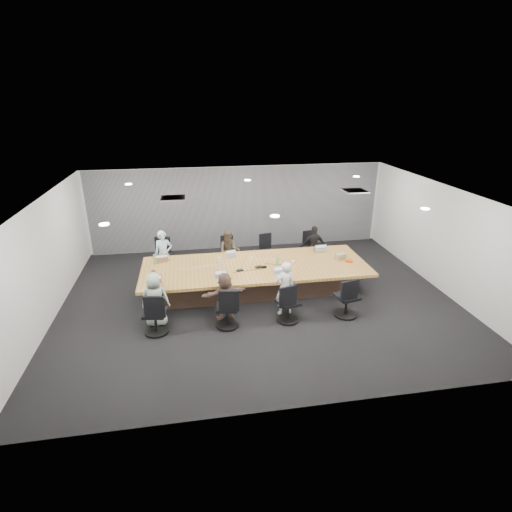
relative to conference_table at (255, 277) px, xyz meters
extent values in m
cube|color=black|center=(0.00, -0.50, -0.40)|extent=(10.00, 8.00, 0.00)
cube|color=white|center=(0.00, -0.50, 2.40)|extent=(10.00, 8.00, 0.00)
cube|color=beige|center=(0.00, 3.50, 1.00)|extent=(10.00, 0.00, 2.80)
cube|color=beige|center=(0.00, -4.50, 1.00)|extent=(10.00, 0.00, 2.80)
cube|color=beige|center=(-5.00, -0.50, 1.00)|extent=(0.00, 8.00, 2.80)
cube|color=beige|center=(5.00, -0.50, 1.00)|extent=(0.00, 8.00, 2.80)
cube|color=slate|center=(0.00, 3.42, 1.00)|extent=(9.80, 0.04, 2.80)
cube|color=#4B3429|center=(0.00, 0.00, -0.07)|extent=(4.80, 1.40, 0.66)
cube|color=#BC873E|center=(0.00, 0.00, 0.30)|extent=(6.00, 2.20, 0.08)
imported|color=#ACCCE4|center=(-2.46, 1.35, 0.30)|extent=(0.53, 0.36, 1.39)
cube|color=#8C6647|center=(-2.46, 0.80, 0.35)|extent=(0.40, 0.31, 0.02)
imported|color=#4C4032|center=(-0.56, 1.35, 0.25)|extent=(0.70, 0.59, 1.31)
cube|color=#B2B2B7|center=(-0.56, 0.80, 0.35)|extent=(0.32, 0.25, 0.02)
imported|color=black|center=(2.03, 1.35, 0.25)|extent=(0.77, 0.32, 1.31)
cube|color=#B2B2B7|center=(2.03, 0.80, 0.35)|extent=(0.34, 0.24, 0.02)
imported|color=#98AD9A|center=(-2.54, -1.35, 0.25)|extent=(0.66, 0.45, 1.30)
cube|color=#8C6647|center=(-2.54, -0.80, 0.35)|extent=(0.31, 0.23, 0.02)
imported|color=brown|center=(-0.95, -1.35, 0.19)|extent=(1.15, 0.59, 1.19)
cube|color=#B2B2B7|center=(-0.95, -0.80, 0.35)|extent=(0.34, 0.26, 0.02)
imported|color=silver|center=(0.49, -1.35, 0.28)|extent=(0.56, 0.42, 1.37)
cube|color=#B2B2B7|center=(0.49, -0.80, 0.35)|extent=(0.32, 0.24, 0.02)
cylinder|color=#579F57|center=(-2.65, 0.57, 0.47)|extent=(0.08, 0.08, 0.26)
cylinder|color=#579F57|center=(0.57, -0.14, 0.46)|extent=(0.07, 0.07, 0.24)
cylinder|color=silver|center=(-0.94, 0.23, 0.44)|extent=(0.08, 0.08, 0.21)
cylinder|color=white|center=(-0.05, 0.33, 0.39)|extent=(0.09, 0.09, 0.10)
cylinder|color=white|center=(1.02, -0.05, 0.38)|extent=(0.08, 0.08, 0.09)
cylinder|color=brown|center=(-2.65, -0.13, 0.40)|extent=(0.12, 0.12, 0.12)
cube|color=black|center=(-0.46, -0.28, 0.35)|extent=(0.18, 0.15, 0.03)
cube|color=black|center=(0.06, -0.16, 0.35)|extent=(0.19, 0.15, 0.03)
cube|color=black|center=(0.19, -0.20, 0.37)|extent=(0.14, 0.04, 0.05)
cube|color=#9B8C68|center=(2.42, 0.07, 0.41)|extent=(0.31, 0.25, 0.15)
cube|color=#DC3A06|center=(2.57, -0.19, 0.36)|extent=(0.22, 0.18, 0.04)
camera|label=1|loc=(-1.63, -9.65, 4.56)|focal=28.00mm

